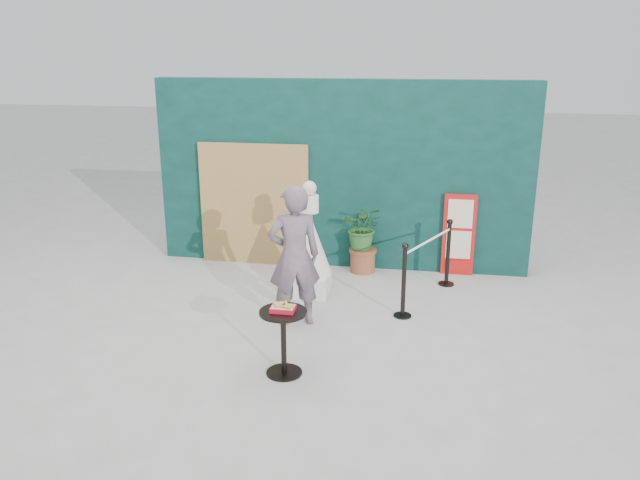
{
  "coord_description": "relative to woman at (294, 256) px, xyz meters",
  "views": [
    {
      "loc": [
        1.37,
        -6.62,
        3.45
      ],
      "look_at": [
        0.0,
        1.2,
        1.0
      ],
      "focal_mm": 35.0,
      "sensor_mm": 36.0,
      "label": 1
    }
  ],
  "objects": [
    {
      "name": "cafe_table",
      "position": [
        0.16,
        -1.32,
        -0.43
      ],
      "size": [
        0.52,
        0.52,
        0.75
      ],
      "color": "black",
      "rests_on": "ground"
    },
    {
      "name": "menu_board",
      "position": [
        2.15,
        2.25,
        -0.27
      ],
      "size": [
        0.5,
        0.07,
        1.3
      ],
      "color": "red",
      "rests_on": "ground"
    },
    {
      "name": "stanchion_barrier",
      "position": [
        1.68,
        1.1,
        -0.43
      ],
      "size": [
        0.84,
        1.54,
        1.03
      ],
      "color": "black",
      "rests_on": "ground"
    },
    {
      "name": "food_basket",
      "position": [
        0.16,
        -1.32,
        -0.14
      ],
      "size": [
        0.26,
        0.19,
        0.11
      ],
      "color": "red",
      "rests_on": "cafe_table"
    },
    {
      "name": "back_wall",
      "position": [
        0.25,
        2.45,
        0.58
      ],
      "size": [
        6.0,
        0.3,
        3.0
      ],
      "primitive_type": "cube",
      "color": "#0A2D28",
      "rests_on": "ground"
    },
    {
      "name": "planter",
      "position": [
        0.66,
        2.11,
        -0.28
      ],
      "size": [
        0.65,
        0.56,
        1.11
      ],
      "color": "brown",
      "rests_on": "ground"
    },
    {
      "name": "woman",
      "position": [
        0.0,
        0.0,
        0.0
      ],
      "size": [
        0.79,
        0.66,
        1.85
      ],
      "primitive_type": "imported",
      "rotation": [
        0.0,
        0.0,
        3.52
      ],
      "color": "slate",
      "rests_on": "ground"
    },
    {
      "name": "ground",
      "position": [
        0.25,
        -0.7,
        -0.92
      ],
      "size": [
        60.0,
        60.0,
        0.0
      ],
      "primitive_type": "plane",
      "color": "#ADAAA5",
      "rests_on": "ground"
    },
    {
      "name": "statue",
      "position": [
        -0.0,
        1.05,
        -0.24
      ],
      "size": [
        0.66,
        0.66,
        1.68
      ],
      "color": "silver",
      "rests_on": "ground"
    },
    {
      "name": "bamboo_fence",
      "position": [
        -1.15,
        2.24,
        0.08
      ],
      "size": [
        1.8,
        0.08,
        2.0
      ],
      "primitive_type": "cube",
      "color": "tan",
      "rests_on": "ground"
    }
  ]
}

